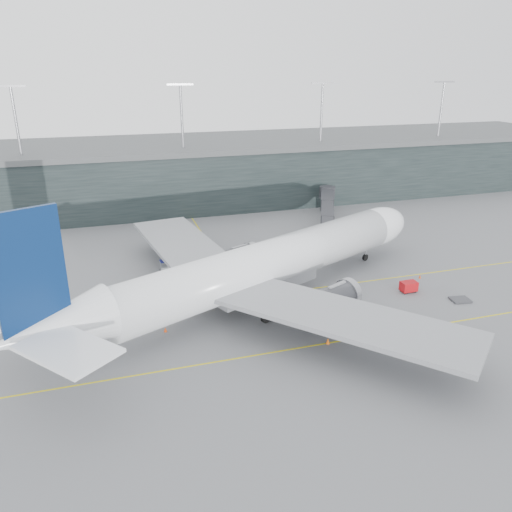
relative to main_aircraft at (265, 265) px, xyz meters
name	(u,v)px	position (x,y,z in m)	size (l,w,h in m)	color
ground	(207,291)	(-7.68, 5.68, -5.64)	(320.00, 320.00, 0.00)	slate
taxiline_a	(213,302)	(-7.68, 1.68, -5.63)	(160.00, 0.25, 0.02)	gold
taxiline_b	(242,357)	(-7.68, -14.32, -5.63)	(160.00, 0.25, 0.02)	gold
taxiline_lead_main	(211,247)	(-2.68, 25.68, -5.63)	(0.25, 60.00, 0.02)	gold
terminal	(159,173)	(-7.69, 63.68, 1.98)	(240.00, 36.00, 29.00)	black
main_aircraft	(265,265)	(0.00, 0.00, 0.00)	(68.18, 62.78, 20.09)	white
jet_bridge	(315,212)	(20.12, 28.00, -1.09)	(19.30, 42.64, 6.08)	#28292D
gse_cart	(409,286)	(22.23, -3.87, -4.69)	(2.53, 1.63, 1.70)	#AF0C12
baggage_dolly	(460,300)	(27.90, -8.97, -5.47)	(2.78, 2.23, 0.28)	#35363A
uld_a	(165,266)	(-12.82, 15.72, -4.63)	(2.17, 1.77, 1.91)	#3D3E43
uld_b	(173,261)	(-11.25, 17.43, -4.57)	(2.46, 2.07, 2.03)	#3D3E43
uld_c	(201,261)	(-6.44, 16.60, -4.76)	(2.28, 2.09, 1.67)	#3D3E43
cone_nose	(420,276)	(27.15, 0.22, -5.32)	(0.40, 0.40, 0.64)	red
cone_wing_stbd	(328,341)	(3.62, -14.40, -5.24)	(0.50, 0.50, 0.79)	orange
cone_wing_port	(242,258)	(1.13, 17.16, -5.24)	(0.50, 0.50, 0.79)	orange
cone_tail	(165,329)	(-15.67, -5.25, -5.30)	(0.43, 0.43, 0.68)	#CF3D0B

